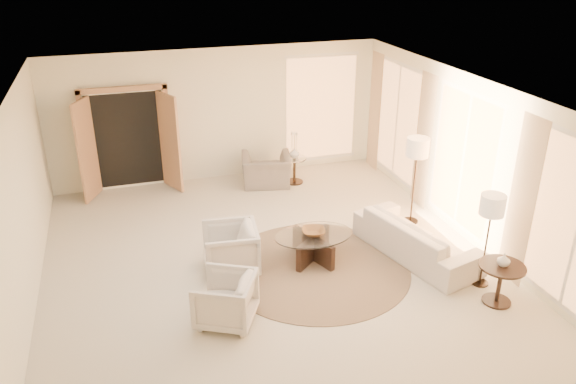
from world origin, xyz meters
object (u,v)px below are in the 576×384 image
object	(u,v)px
side_table	(294,168)
bowl	(313,232)
sofa	(417,238)
armchair_right	(225,297)
coffee_table	(313,244)
end_vase	(504,260)
armchair_left	(230,247)
side_vase	(295,153)
floor_lamp_far	(492,209)
floor_lamp_near	(417,151)
end_table	(501,277)
accent_chair	(266,165)

from	to	relation	value
side_table	bowl	xyz separation A→B (m)	(-0.70, -3.12, 0.17)
sofa	armchair_right	distance (m)	3.43
coffee_table	end_vase	xyz separation A→B (m)	(2.13, -1.92, 0.41)
armchair_left	bowl	xyz separation A→B (m)	(1.34, -0.09, 0.09)
bowl	side_vase	distance (m)	3.21
floor_lamp_far	side_vase	distance (m)	4.83
floor_lamp_near	armchair_right	bearing A→B (deg)	-154.00
side_table	bowl	size ratio (longest dim) A/B	1.51
coffee_table	end_table	size ratio (longest dim) A/B	2.38
sofa	coffee_table	distance (m)	1.70
side_table	end_vase	world-z (taller)	end_vase
floor_lamp_far	sofa	bearing A→B (deg)	116.80
sofa	side_vase	world-z (taller)	side_vase
accent_chair	floor_lamp_near	bearing A→B (deg)	142.90
sofa	coffee_table	world-z (taller)	sofa
armchair_left	floor_lamp_near	bearing A→B (deg)	106.63
coffee_table	sofa	bearing A→B (deg)	-13.15
coffee_table	side_table	distance (m)	3.20
coffee_table	armchair_right	bearing A→B (deg)	-145.36
accent_chair	coffee_table	size ratio (longest dim) A/B	0.66
floor_lamp_near	floor_lamp_far	size ratio (longest dim) A/B	1.10
armchair_left	floor_lamp_near	size ratio (longest dim) A/B	0.51
end_table	side_table	bearing A→B (deg)	105.77
floor_lamp_near	bowl	world-z (taller)	floor_lamp_near
end_table	armchair_left	bearing A→B (deg)	150.04
coffee_table	floor_lamp_far	xyz separation A→B (m)	(2.19, -1.43, 0.97)
sofa	armchair_right	world-z (taller)	armchair_right
bowl	side_vase	xyz separation A→B (m)	(0.70, 3.12, 0.16)
armchair_right	end_vase	xyz separation A→B (m)	(3.81, -0.75, 0.32)
accent_chair	end_table	size ratio (longest dim) A/B	1.56
sofa	end_vase	size ratio (longest dim) A/B	11.90
floor_lamp_far	side_vase	world-z (taller)	floor_lamp_far
accent_chair	coffee_table	bearing A→B (deg)	100.86
side_table	floor_lamp_far	xyz separation A→B (m)	(1.48, -4.55, 0.92)
end_table	floor_lamp_far	bearing A→B (deg)	83.10
coffee_table	side_vase	distance (m)	3.22
end_vase	side_table	bearing A→B (deg)	105.77
armchair_right	armchair_left	bearing A→B (deg)	-167.52
accent_chair	floor_lamp_far	size ratio (longest dim) A/B	0.68
bowl	end_vase	world-z (taller)	end_vase
coffee_table	end_vase	size ratio (longest dim) A/B	8.18
sofa	end_table	size ratio (longest dim) A/B	3.46
floor_lamp_near	side_vase	xyz separation A→B (m)	(-1.48, 2.40, -0.71)
floor_lamp_near	end_vase	bearing A→B (deg)	-91.27
coffee_table	side_table	size ratio (longest dim) A/B	2.73
accent_chair	floor_lamp_near	xyz separation A→B (m)	(2.09, -2.46, 0.95)
floor_lamp_far	side_vase	bearing A→B (deg)	108.01
armchair_left	end_vase	world-z (taller)	armchair_left
coffee_table	floor_lamp_far	world-z (taller)	floor_lamp_far
accent_chair	side_table	size ratio (longest dim) A/B	1.79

